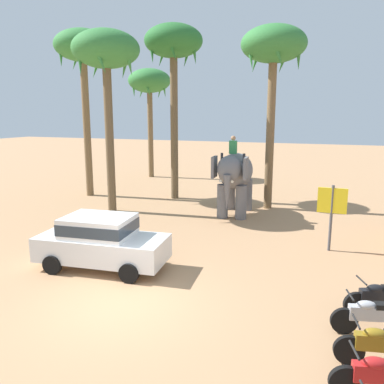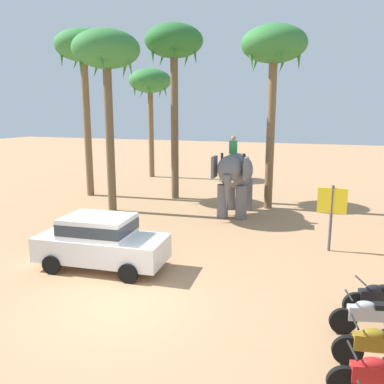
% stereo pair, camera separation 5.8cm
% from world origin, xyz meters
% --- Properties ---
extents(ground_plane, '(120.00, 120.00, 0.00)m').
position_xyz_m(ground_plane, '(0.00, 0.00, 0.00)').
color(ground_plane, tan).
extents(car_sedan_foreground, '(4.26, 2.22, 1.70)m').
position_xyz_m(car_sedan_foreground, '(-1.87, 1.94, 0.93)').
color(car_sedan_foreground, white).
rests_on(car_sedan_foreground, ground).
extents(elephant_with_mahout, '(1.85, 3.94, 3.88)m').
position_xyz_m(elephant_with_mahout, '(0.33, 10.00, 1.99)').
color(elephant_with_mahout, slate).
rests_on(elephant_with_mahout, ground).
extents(motorcycle_second_in_row, '(1.76, 0.68, 0.94)m').
position_xyz_m(motorcycle_second_in_row, '(5.99, -1.37, 0.46)').
color(motorcycle_second_in_row, black).
rests_on(motorcycle_second_in_row, ground).
extents(motorcycle_mid_row, '(1.78, 0.62, 0.94)m').
position_xyz_m(motorcycle_mid_row, '(6.05, -0.38, 0.46)').
color(motorcycle_mid_row, black).
rests_on(motorcycle_mid_row, ground).
extents(motorcycle_fourth_in_row, '(1.76, 0.70, 0.94)m').
position_xyz_m(motorcycle_fourth_in_row, '(5.95, 0.80, 0.46)').
color(motorcycle_fourth_in_row, black).
rests_on(motorcycle_fourth_in_row, ground).
extents(motorcycle_far_in_row, '(1.70, 0.85, 0.94)m').
position_xyz_m(motorcycle_far_in_row, '(6.19, 1.81, 0.46)').
color(motorcycle_far_in_row, black).
rests_on(motorcycle_far_in_row, ground).
extents(palm_tree_behind_elephant, '(3.20, 3.20, 8.76)m').
position_xyz_m(palm_tree_behind_elephant, '(-5.65, 8.51, 7.58)').
color(palm_tree_behind_elephant, brown).
rests_on(palm_tree_behind_elephant, ground).
extents(palm_tree_near_hut, '(3.20, 3.20, 8.23)m').
position_xyz_m(palm_tree_near_hut, '(-8.87, 19.22, 7.09)').
color(palm_tree_near_hut, brown).
rests_on(palm_tree_near_hut, ground).
extents(palm_tree_left_of_road, '(3.20, 3.20, 9.67)m').
position_xyz_m(palm_tree_left_of_road, '(-3.93, 12.52, 8.42)').
color(palm_tree_left_of_road, brown).
rests_on(palm_tree_left_of_road, ground).
extents(palm_tree_far_back, '(3.20, 3.20, 9.09)m').
position_xyz_m(palm_tree_far_back, '(1.61, 12.00, 7.89)').
color(palm_tree_far_back, brown).
rests_on(palm_tree_far_back, ground).
extents(palm_tree_leaning_seaward, '(3.20, 3.20, 9.58)m').
position_xyz_m(palm_tree_leaning_seaward, '(-9.08, 11.44, 8.33)').
color(palm_tree_leaning_seaward, brown).
rests_on(palm_tree_leaning_seaward, ground).
extents(signboard_yellow, '(1.00, 0.10, 2.40)m').
position_xyz_m(signboard_yellow, '(4.87, 6.27, 1.69)').
color(signboard_yellow, '#4C4C51').
rests_on(signboard_yellow, ground).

